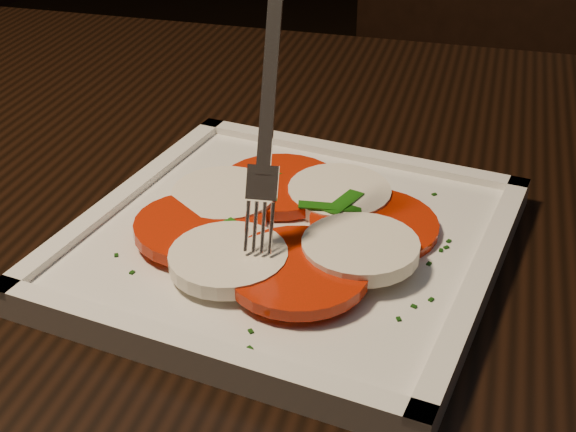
{
  "coord_description": "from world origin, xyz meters",
  "views": [
    {
      "loc": [
        0.07,
        -0.72,
        1.06
      ],
      "look_at": [
        -0.1,
        -0.28,
        0.78
      ],
      "focal_mm": 50.0,
      "sensor_mm": 36.0,
      "label": 1
    }
  ],
  "objects_px": {
    "fork": "(271,102)",
    "table": "(396,313)",
    "plate": "(288,244)",
    "chair": "(429,106)"
  },
  "relations": [
    {
      "from": "table",
      "to": "plate",
      "type": "xyz_separation_m",
      "value": [
        -0.06,
        -0.09,
        0.11
      ]
    },
    {
      "from": "plate",
      "to": "fork",
      "type": "xyz_separation_m",
      "value": [
        -0.01,
        -0.0,
        0.11
      ]
    },
    {
      "from": "table",
      "to": "chair",
      "type": "relative_size",
      "value": 1.38
    },
    {
      "from": "chair",
      "to": "fork",
      "type": "distance_m",
      "value": 0.87
    },
    {
      "from": "fork",
      "to": "chair",
      "type": "bearing_deg",
      "value": 81.65
    },
    {
      "from": "chair",
      "to": "plate",
      "type": "height_order",
      "value": "chair"
    },
    {
      "from": "table",
      "to": "chair",
      "type": "bearing_deg",
      "value": 99.88
    },
    {
      "from": "plate",
      "to": "table",
      "type": "bearing_deg",
      "value": 55.35
    },
    {
      "from": "fork",
      "to": "table",
      "type": "bearing_deg",
      "value": 40.11
    },
    {
      "from": "table",
      "to": "plate",
      "type": "relative_size",
      "value": 4.59
    }
  ]
}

